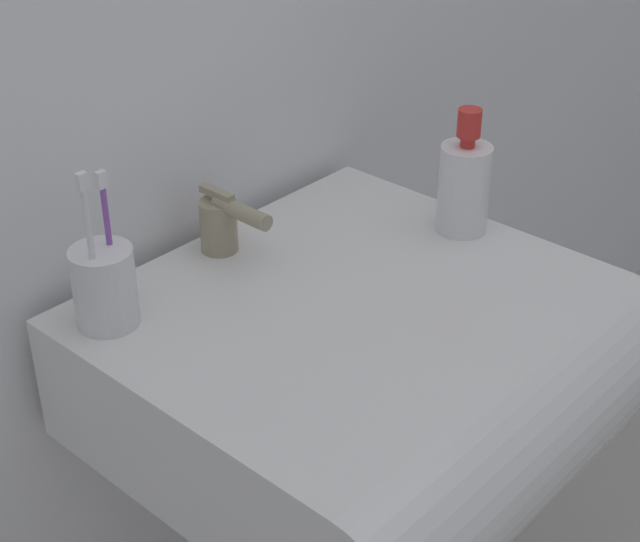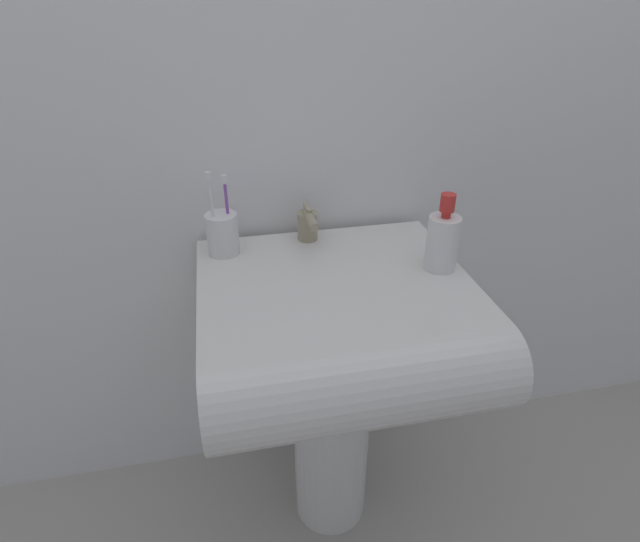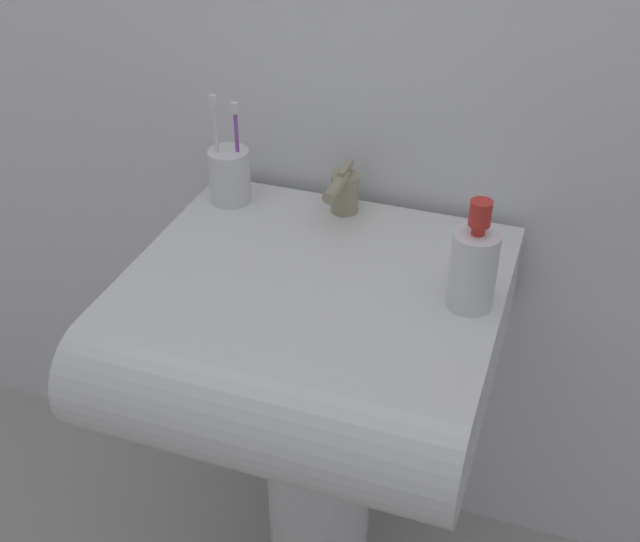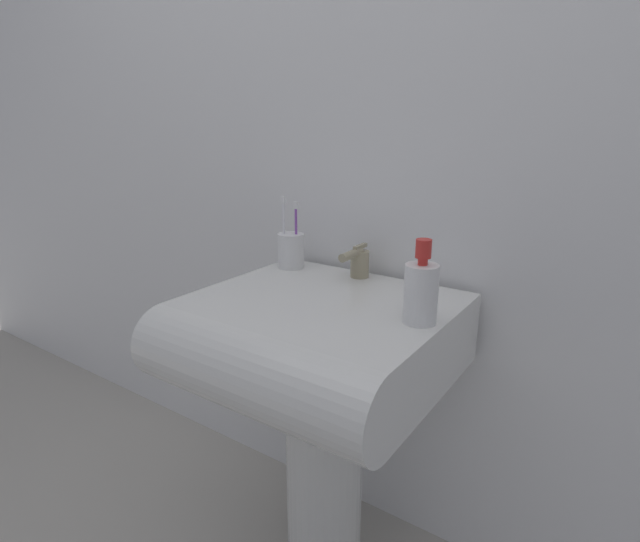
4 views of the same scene
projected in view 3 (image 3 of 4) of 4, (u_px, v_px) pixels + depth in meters
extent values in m
cylinder|color=white|center=(319.00, 475.00, 1.55)|extent=(0.20, 0.20, 0.61)
cube|color=white|center=(319.00, 314.00, 1.33)|extent=(0.59, 0.49, 0.17)
cylinder|color=white|center=(262.00, 412.00, 1.14)|extent=(0.59, 0.17, 0.17)
cylinder|color=tan|center=(345.00, 193.00, 1.42)|extent=(0.05, 0.05, 0.07)
cylinder|color=tan|center=(337.00, 187.00, 1.36)|extent=(0.02, 0.09, 0.02)
cube|color=tan|center=(345.00, 169.00, 1.39)|extent=(0.01, 0.06, 0.01)
cylinder|color=white|center=(230.00, 176.00, 1.44)|extent=(0.07, 0.07, 0.10)
cylinder|color=white|center=(217.00, 151.00, 1.41)|extent=(0.01, 0.01, 0.17)
cube|color=white|center=(213.00, 101.00, 1.36)|extent=(0.01, 0.01, 0.02)
cylinder|color=purple|center=(238.00, 154.00, 1.42)|extent=(0.01, 0.01, 0.16)
cube|color=white|center=(235.00, 108.00, 1.37)|extent=(0.01, 0.01, 0.02)
cylinder|color=white|center=(473.00, 270.00, 1.17)|extent=(0.07, 0.07, 0.12)
cylinder|color=red|center=(478.00, 229.00, 1.13)|extent=(0.02, 0.02, 0.01)
cylinder|color=red|center=(480.00, 213.00, 1.12)|extent=(0.03, 0.03, 0.04)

